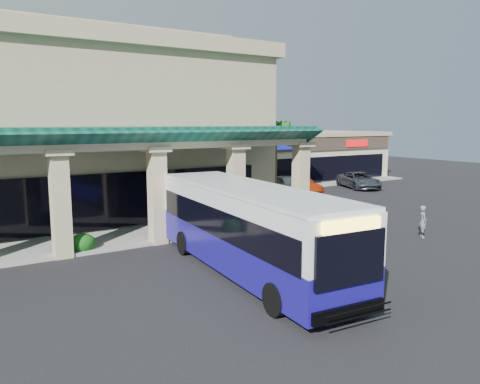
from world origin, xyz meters
TOP-DOWN VIEW (x-y plane):
  - ground at (0.00, 0.00)m, footprint 110.00×110.00m
  - main_building at (-8.00, 16.00)m, footprint 30.80×14.80m
  - arcade at (-8.00, 6.80)m, footprint 30.00×6.20m
  - strip_mall at (18.00, 24.00)m, footprint 22.50×12.50m
  - palm_0 at (8.50, 11.00)m, footprint 2.40×2.40m
  - palm_1 at (9.50, 14.00)m, footprint 2.40×2.40m
  - broadleaf_tree at (7.50, 19.00)m, footprint 2.60×2.60m
  - transit_bus at (-1.85, -1.00)m, footprint 3.88×12.53m
  - pedestrian at (8.97, -1.06)m, footprint 0.68×0.72m
  - car_silver at (11.86, 13.71)m, footprint 2.83×5.12m
  - car_white at (13.36, 13.86)m, footprint 1.60×4.25m
  - car_gray at (19.93, 13.62)m, footprint 4.03×5.74m

SIDE VIEW (x-z plane):
  - ground at x=0.00m, z-range 0.00..0.00m
  - car_white at x=13.36m, z-range 0.00..1.38m
  - car_gray at x=19.93m, z-range 0.00..1.45m
  - car_silver at x=11.86m, z-range 0.00..1.65m
  - pedestrian at x=8.97m, z-range 0.00..1.66m
  - transit_bus at x=-1.85m, z-range 0.00..3.44m
  - broadleaf_tree at x=7.50m, z-range 0.00..4.81m
  - strip_mall at x=18.00m, z-range 0.00..4.90m
  - arcade at x=-8.00m, z-range 0.00..5.70m
  - palm_1 at x=9.50m, z-range 0.00..5.80m
  - palm_0 at x=8.50m, z-range 0.00..6.60m
  - main_building at x=-8.00m, z-range 0.00..11.35m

